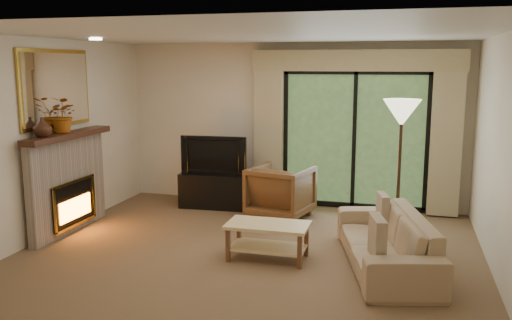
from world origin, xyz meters
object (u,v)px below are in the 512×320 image
(media_console, at_px, (216,190))
(coffee_table, at_px, (268,241))
(sofa, at_px, (386,240))
(armchair, at_px, (281,192))

(media_console, bearing_deg, coffee_table, -59.57)
(sofa, bearing_deg, armchair, -150.27)
(media_console, bearing_deg, sofa, -38.94)
(media_console, distance_m, sofa, 3.36)
(media_console, relative_size, coffee_table, 1.15)
(sofa, bearing_deg, media_console, -139.91)
(armchair, bearing_deg, coffee_table, 111.04)
(media_console, relative_size, sofa, 0.53)
(media_console, xyz_separation_m, sofa, (2.73, -1.96, 0.03))
(sofa, height_order, coffee_table, sofa)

